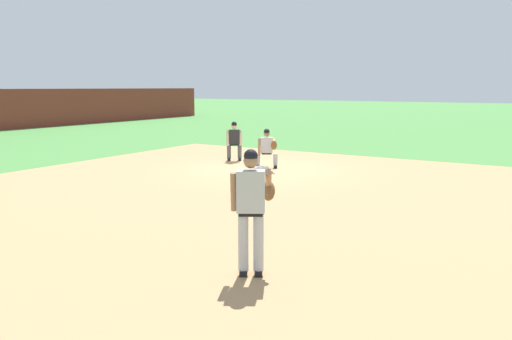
{
  "coord_description": "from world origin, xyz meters",
  "views": [
    {
      "loc": [
        -14.11,
        -8.39,
        2.72
      ],
      "look_at": [
        -5.76,
        -3.31,
        1.09
      ],
      "focal_mm": 35.0,
      "sensor_mm": 36.0,
      "label": 1
    }
  ],
  "objects_px": {
    "pitcher": "(252,204)",
    "umpire": "(234,139)",
    "first_base_bag": "(261,168)",
    "first_baseman": "(267,147)",
    "baseball": "(268,185)"
  },
  "relations": [
    {
      "from": "first_base_bag",
      "to": "pitcher",
      "type": "bearing_deg",
      "value": -150.06
    },
    {
      "from": "umpire",
      "to": "pitcher",
      "type": "bearing_deg",
      "value": -144.91
    },
    {
      "from": "baseball",
      "to": "first_baseman",
      "type": "height_order",
      "value": "first_baseman"
    },
    {
      "from": "first_base_bag",
      "to": "first_baseman",
      "type": "relative_size",
      "value": 0.28
    },
    {
      "from": "pitcher",
      "to": "umpire",
      "type": "distance_m",
      "value": 11.51
    },
    {
      "from": "first_base_bag",
      "to": "first_baseman",
      "type": "bearing_deg",
      "value": -6.36
    },
    {
      "from": "baseball",
      "to": "pitcher",
      "type": "height_order",
      "value": "pitcher"
    },
    {
      "from": "pitcher",
      "to": "first_baseman",
      "type": "distance_m",
      "value": 9.72
    },
    {
      "from": "baseball",
      "to": "pitcher",
      "type": "distance_m",
      "value": 6.62
    },
    {
      "from": "first_baseman",
      "to": "umpire",
      "type": "bearing_deg",
      "value": 65.14
    },
    {
      "from": "first_baseman",
      "to": "umpire",
      "type": "distance_m",
      "value": 2.14
    },
    {
      "from": "first_baseman",
      "to": "umpire",
      "type": "xyz_separation_m",
      "value": [
        0.9,
        1.94,
        0.06
      ]
    },
    {
      "from": "baseball",
      "to": "first_base_bag",
      "type": "bearing_deg",
      "value": 34.46
    },
    {
      "from": "pitcher",
      "to": "first_baseman",
      "type": "bearing_deg",
      "value": 28.78
    },
    {
      "from": "baseball",
      "to": "umpire",
      "type": "bearing_deg",
      "value": 44.33
    }
  ]
}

